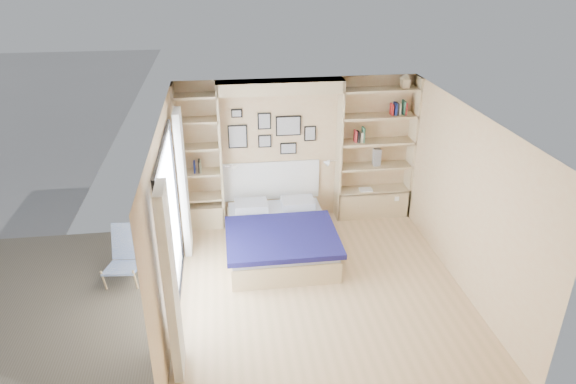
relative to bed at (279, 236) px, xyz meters
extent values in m
plane|color=tan|center=(0.45, -1.07, -0.27)|extent=(4.50, 4.50, 0.00)
plane|color=tan|center=(0.45, 1.18, 0.98)|extent=(4.00, 0.00, 4.00)
plane|color=tan|center=(0.45, -3.32, 0.98)|extent=(4.00, 0.00, 4.00)
plane|color=tan|center=(-1.55, -1.07, 0.98)|extent=(0.00, 4.50, 4.50)
plane|color=tan|center=(2.45, -1.07, 0.98)|extent=(0.00, 4.50, 4.50)
plane|color=white|center=(0.45, -1.07, 2.23)|extent=(4.50, 4.50, 0.00)
cube|color=tan|center=(-0.85, 1.01, 0.98)|extent=(0.04, 0.35, 2.50)
cube|color=tan|center=(1.15, 1.01, 0.98)|extent=(0.04, 0.35, 2.50)
cube|color=tan|center=(0.15, 1.01, 2.13)|extent=(2.00, 0.35, 0.20)
cube|color=tan|center=(2.43, 1.01, 0.98)|extent=(0.04, 0.35, 2.50)
cube|color=tan|center=(-1.53, 1.01, 0.98)|extent=(0.04, 0.35, 2.50)
cube|color=tan|center=(1.80, 1.01, -0.02)|extent=(1.30, 0.35, 0.50)
cube|color=tan|center=(-1.20, 1.01, -0.07)|extent=(0.70, 0.35, 0.40)
cube|color=black|center=(-1.52, -1.07, 1.96)|extent=(0.04, 2.08, 0.06)
cube|color=black|center=(-1.52, -1.07, -0.24)|extent=(0.04, 2.08, 0.06)
cube|color=black|center=(-1.52, -2.09, 0.83)|extent=(0.04, 0.06, 2.20)
cube|color=black|center=(-1.52, -0.05, 0.83)|extent=(0.04, 0.06, 2.20)
cube|color=silver|center=(-1.53, -1.07, 0.85)|extent=(0.01, 2.00, 2.20)
cube|color=white|center=(-1.43, -2.37, 0.88)|extent=(0.10, 0.45, 2.30)
cube|color=white|center=(-1.43, 0.23, 0.88)|extent=(0.10, 0.45, 2.30)
cube|color=tan|center=(1.80, 1.01, 0.23)|extent=(1.30, 0.35, 0.04)
cube|color=tan|center=(1.80, 1.01, 0.68)|extent=(1.30, 0.35, 0.04)
cube|color=tan|center=(1.80, 1.01, 1.13)|extent=(1.30, 0.35, 0.04)
cube|color=tan|center=(1.80, 1.01, 1.58)|extent=(1.30, 0.35, 0.04)
cube|color=tan|center=(1.80, 1.01, 2.03)|extent=(1.30, 0.35, 0.04)
cube|color=tan|center=(-1.20, 1.01, 0.28)|extent=(0.70, 0.35, 0.04)
cube|color=tan|center=(-1.20, 1.01, 0.73)|extent=(0.70, 0.35, 0.04)
cube|color=tan|center=(-1.20, 1.01, 1.18)|extent=(0.70, 0.35, 0.04)
cube|color=tan|center=(-1.20, 1.01, 1.63)|extent=(0.70, 0.35, 0.04)
cube|color=tan|center=(-1.20, 1.01, 2.03)|extent=(0.70, 0.35, 0.04)
cube|color=tan|center=(0.00, -0.02, -0.10)|extent=(1.57, 1.97, 0.34)
cube|color=#A6A9B5|center=(0.00, -0.02, 0.12)|extent=(1.53, 1.93, 0.10)
cube|color=#121042|center=(0.00, -0.35, 0.19)|extent=(1.67, 1.38, 0.08)
cube|color=#A6A9B5|center=(-0.39, 0.67, 0.23)|extent=(0.54, 0.39, 0.12)
cube|color=#A6A9B5|center=(0.39, 0.67, 0.23)|extent=(0.54, 0.39, 0.12)
cube|color=white|center=(0.00, 1.15, 0.45)|extent=(1.67, 0.04, 0.70)
cube|color=black|center=(-0.55, 1.16, 1.28)|extent=(0.32, 0.02, 0.40)
cube|color=gray|center=(-0.55, 1.15, 1.28)|extent=(0.28, 0.01, 0.36)
cube|color=black|center=(-0.10, 1.16, 1.53)|extent=(0.22, 0.02, 0.28)
cube|color=gray|center=(-0.10, 1.15, 1.53)|extent=(0.18, 0.01, 0.24)
cube|color=black|center=(-0.10, 1.16, 1.18)|extent=(0.22, 0.02, 0.22)
cube|color=gray|center=(-0.10, 1.15, 1.18)|extent=(0.18, 0.01, 0.18)
cube|color=black|center=(0.30, 1.16, 1.43)|extent=(0.42, 0.02, 0.34)
cube|color=gray|center=(0.30, 1.15, 1.43)|extent=(0.38, 0.01, 0.30)
cube|color=black|center=(0.30, 1.16, 1.03)|extent=(0.28, 0.02, 0.20)
cube|color=gray|center=(0.30, 1.15, 1.03)|extent=(0.24, 0.01, 0.16)
cube|color=black|center=(0.67, 1.16, 1.28)|extent=(0.20, 0.02, 0.26)
cube|color=gray|center=(0.67, 1.15, 1.28)|extent=(0.16, 0.01, 0.22)
cube|color=black|center=(-0.55, 1.16, 1.68)|extent=(0.18, 0.02, 0.14)
cube|color=gray|center=(-0.55, 1.15, 1.68)|extent=(0.14, 0.01, 0.10)
cylinder|color=silver|center=(-0.71, 0.93, 0.85)|extent=(0.20, 0.02, 0.02)
cone|color=white|center=(-0.61, 0.93, 0.83)|extent=(0.13, 0.12, 0.15)
cylinder|color=silver|center=(1.01, 0.93, 0.85)|extent=(0.20, 0.02, 0.02)
cone|color=white|center=(0.91, 0.93, 0.83)|extent=(0.13, 0.12, 0.15)
cube|color=#B12C31|center=(1.42, 1.00, 1.25)|extent=(0.02, 0.15, 0.20)
cube|color=black|center=(1.46, 1.00, 1.24)|extent=(0.03, 0.15, 0.18)
cube|color=#BFB28C|center=(1.52, 1.00, 1.23)|extent=(0.04, 0.15, 0.17)
cube|color=#26593F|center=(1.55, 1.00, 1.27)|extent=(0.03, 0.15, 0.25)
cube|color=#A51E1E|center=(2.01, 1.00, 1.69)|extent=(0.02, 0.15, 0.19)
cube|color=navy|center=(2.07, 1.00, 1.70)|extent=(0.03, 0.15, 0.21)
cube|color=black|center=(2.10, 1.00, 1.70)|extent=(0.03, 0.15, 0.20)
cube|color=#BFB28C|center=(2.13, 1.00, 1.70)|extent=(0.04, 0.15, 0.19)
cube|color=#26593F|center=(2.21, 1.00, 1.72)|extent=(0.03, 0.15, 0.23)
cube|color=#A51E1E|center=(2.24, 1.00, 1.70)|extent=(0.03, 0.15, 0.21)
cube|color=navy|center=(-1.29, 1.00, 0.84)|extent=(0.02, 0.15, 0.18)
cube|color=black|center=(-1.21, 1.00, 0.85)|extent=(0.03, 0.15, 0.21)
cube|color=#B2B887|center=(-1.20, 1.00, 0.84)|extent=(0.03, 0.15, 0.19)
cube|color=tan|center=(2.20, 1.00, 2.12)|extent=(0.13, 0.13, 0.15)
cone|color=tan|center=(2.20, 1.00, 2.24)|extent=(0.20, 0.20, 0.08)
cube|color=slate|center=(1.82, 1.00, 0.85)|extent=(0.12, 0.12, 0.30)
cube|color=white|center=(1.65, 0.95, 0.26)|extent=(0.22, 0.16, 0.03)
cube|color=#726754|center=(-3.15, -1.07, -0.27)|extent=(3.20, 4.00, 0.05)
cylinder|color=tan|center=(-2.55, -0.77, -0.07)|extent=(0.04, 0.13, 0.39)
cylinder|color=tan|center=(-2.12, -0.81, -0.07)|extent=(0.04, 0.13, 0.39)
cylinder|color=tan|center=(-2.49, -0.23, 0.03)|extent=(0.06, 0.32, 0.64)
cylinder|color=tan|center=(-2.06, -0.27, 0.03)|extent=(0.06, 0.32, 0.64)
cube|color=#274EAB|center=(-2.31, -0.60, 0.01)|extent=(0.50, 0.58, 0.14)
cube|color=#274EAB|center=(-2.27, -0.22, 0.22)|extent=(0.46, 0.26, 0.52)
camera|label=1|loc=(-0.79, -6.96, 4.10)|focal=32.00mm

